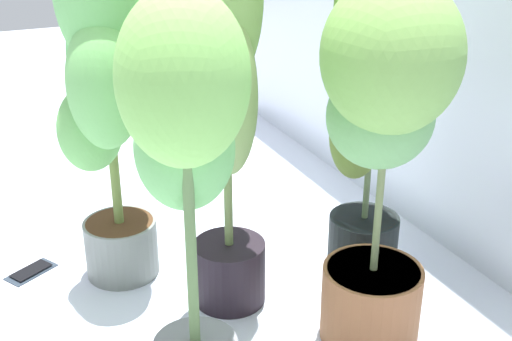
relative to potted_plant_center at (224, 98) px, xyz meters
The scene contains 7 objects.
ground_plane 0.59m from the potted_plant_center, 85.51° to the right, with size 8.00×8.00×0.00m, color silver.
potted_plant_center is the anchor object (origin of this frame).
potted_plant_back_center 0.40m from the potted_plant_center, 81.76° to the left, with size 0.34×0.28×0.96m.
potted_plant_front_right 0.38m from the potted_plant_center, 32.61° to the right, with size 0.39×0.35×0.91m.
potted_plant_back_right 0.39m from the potted_plant_center, 43.60° to the left, with size 0.41×0.38×0.90m.
potted_plant_front_left 0.35m from the potted_plant_center, 137.27° to the right, with size 0.40×0.33×1.03m.
cell_phone 0.84m from the potted_plant_center, 127.06° to the right, with size 0.13×0.16×0.01m.
Camera 1 is at (1.42, -0.45, 1.07)m, focal length 46.31 mm.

